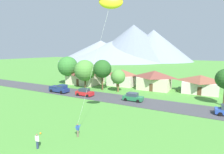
% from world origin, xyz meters
% --- Properties ---
extents(road_strip, '(160.00, 6.97, 0.08)m').
position_xyz_m(road_strip, '(0.00, 26.67, 0.04)').
color(road_strip, '#424247').
rests_on(road_strip, ground).
extents(mountain_far_east_ridge, '(109.74, 109.74, 20.99)m').
position_xyz_m(mountain_far_east_ridge, '(-70.58, 154.86, 10.50)').
color(mountain_far_east_ridge, gray).
rests_on(mountain_far_east_ridge, ground).
extents(mountain_central_ridge, '(84.41, 84.41, 20.27)m').
position_xyz_m(mountain_central_ridge, '(-84.57, 148.86, 10.14)').
color(mountain_central_ridge, gray).
rests_on(mountain_central_ridge, ground).
extents(mountain_far_west_ridge, '(75.76, 75.76, 30.32)m').
position_xyz_m(mountain_far_west_ridge, '(-36.36, 168.84, 15.16)').
color(mountain_far_west_ridge, gray).
rests_on(mountain_far_west_ridge, ground).
extents(mountain_east_ridge, '(96.05, 96.05, 36.06)m').
position_xyz_m(mountain_east_ridge, '(-56.05, 166.24, 18.03)').
color(mountain_east_ridge, slate).
rests_on(mountain_east_ridge, ground).
extents(house_leftmost, '(8.32, 6.48, 4.79)m').
position_xyz_m(house_leftmost, '(-10.73, 41.22, 2.48)').
color(house_leftmost, beige).
rests_on(house_leftmost, ground).
extents(house_left_center, '(10.51, 8.35, 5.07)m').
position_xyz_m(house_left_center, '(-22.18, 38.03, 2.63)').
color(house_left_center, beige).
rests_on(house_left_center, ground).
extents(house_right_center, '(8.69, 7.59, 4.41)m').
position_xyz_m(house_right_center, '(10.54, 42.02, 2.28)').
color(house_right_center, beige).
rests_on(house_right_center, ground).
extents(house_rightmost, '(8.87, 6.58, 5.10)m').
position_xyz_m(house_rightmost, '(-0.64, 40.22, 2.64)').
color(house_rightmost, beige).
rests_on(house_rightmost, ground).
extents(tree_left_of_center, '(3.69, 3.69, 5.77)m').
position_xyz_m(tree_left_of_center, '(-7.99, 32.82, 3.90)').
color(tree_left_of_center, brown).
rests_on(tree_left_of_center, ground).
extents(tree_right_of_center, '(4.80, 4.80, 8.10)m').
position_xyz_m(tree_right_of_center, '(-12.52, 32.62, 5.68)').
color(tree_right_of_center, brown).
rests_on(tree_right_of_center, ground).
extents(tree_near_right, '(5.93, 5.93, 7.90)m').
position_xyz_m(tree_near_right, '(-18.53, 33.07, 4.93)').
color(tree_near_right, '#4C3823').
rests_on(tree_near_right, ground).
extents(tree_far_right, '(6.12, 6.12, 8.67)m').
position_xyz_m(tree_far_right, '(-26.24, 34.73, 5.60)').
color(tree_far_right, '#4C3823').
rests_on(tree_far_right, ground).
extents(parked_car_red_mid_west, '(4.23, 2.13, 1.68)m').
position_xyz_m(parked_car_red_mid_west, '(-13.01, 25.39, 0.87)').
color(parked_car_red_mid_west, red).
rests_on(parked_car_red_mid_west, road_strip).
extents(parked_car_green_east_end, '(4.24, 2.15, 1.68)m').
position_xyz_m(parked_car_green_east_end, '(-1.52, 26.74, 0.87)').
color(parked_car_green_east_end, '#237042').
rests_on(parked_car_green_east_end, road_strip).
extents(pickup_truck_navy_west_side, '(5.23, 2.38, 1.99)m').
position_xyz_m(pickup_truck_navy_west_side, '(-20.58, 25.10, 1.06)').
color(pickup_truck_navy_west_side, navy).
rests_on(pickup_truck_navy_west_side, road_strip).
extents(kite_flyer_with_kite, '(5.03, 4.16, 16.99)m').
position_xyz_m(kite_flyer_with_kite, '(1.34, 11.60, 15.75)').
color(kite_flyer_with_kite, '#70604C').
rests_on(kite_flyer_with_kite, ground).
extents(watcher_person, '(0.56, 0.24, 1.68)m').
position_xyz_m(watcher_person, '(-3.95, 4.83, 0.88)').
color(watcher_person, navy).
rests_on(watcher_person, ground).
extents(soccer_ball, '(0.24, 0.24, 0.24)m').
position_xyz_m(soccer_ball, '(-6.42, 7.28, 0.12)').
color(soccer_ball, orange).
rests_on(soccer_ball, ground).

